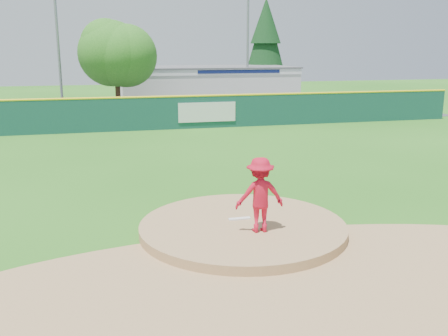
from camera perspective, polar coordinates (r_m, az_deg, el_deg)
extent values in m
plane|color=#286B19|center=(13.47, 2.14, -7.30)|extent=(120.00, 120.00, 0.00)
cylinder|color=#9E774C|center=(13.47, 2.14, -7.30)|extent=(5.50, 5.50, 0.50)
cube|color=white|center=(13.65, 1.79, -5.82)|extent=(0.60, 0.15, 0.04)
cylinder|color=#9E774C|center=(10.86, 6.76, -12.66)|extent=(15.40, 15.40, 0.01)
cube|color=#38383A|center=(39.52, -9.13, 6.31)|extent=(44.00, 16.00, 0.02)
imported|color=red|center=(12.55, 4.12, -3.08)|extent=(1.27, 0.78, 1.91)
imported|color=white|center=(33.71, -10.11, 6.12)|extent=(4.67, 3.03, 1.19)
cube|color=silver|center=(45.22, -2.15, 9.37)|extent=(15.00, 8.00, 3.20)
cube|color=white|center=(41.23, -0.95, 10.94)|extent=(15.00, 0.06, 0.55)
cube|color=#0F194C|center=(41.70, 1.79, 10.96)|extent=(7.00, 0.03, 0.28)
cube|color=#59595B|center=(45.13, -2.17, 11.46)|extent=(15.20, 8.20, 0.12)
cube|color=silver|center=(30.95, -1.94, 6.40)|extent=(3.60, 0.04, 1.20)
cube|color=#14423A|center=(30.52, -7.56, 6.19)|extent=(40.00, 0.10, 2.00)
cylinder|color=yellow|center=(30.41, -7.62, 8.06)|extent=(40.00, 0.14, 0.14)
cylinder|color=#382314|center=(37.27, -12.00, 7.77)|extent=(0.36, 0.36, 2.60)
sphere|color=#387F23|center=(37.11, -12.24, 12.78)|extent=(5.60, 5.60, 5.60)
cylinder|color=#382314|center=(51.02, 4.67, 8.89)|extent=(0.40, 0.40, 1.60)
cone|color=#113A16|center=(50.87, 4.78, 14.23)|extent=(4.40, 4.40, 7.90)
cylinder|color=gray|center=(39.15, -18.47, 13.80)|extent=(0.20, 0.20, 11.00)
cylinder|color=gray|center=(42.97, 2.72, 13.69)|extent=(0.20, 0.20, 10.00)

